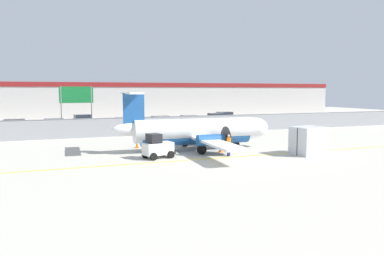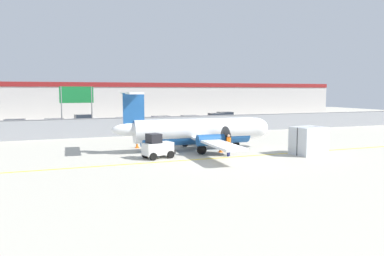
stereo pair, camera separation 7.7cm
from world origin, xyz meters
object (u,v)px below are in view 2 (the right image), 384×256
at_px(ground_crew_worker, 229,144).
at_px(parked_car_3, 125,124).
at_px(cargo_container, 309,141).
at_px(parked_car_4, 162,122).
at_px(baggage_tug, 157,147).
at_px(parked_car_6, 217,118).
at_px(parked_car_0, 16,126).
at_px(parked_car_7, 224,117).
at_px(traffic_cone_near_right, 137,144).
at_px(parked_car_1, 53,125).
at_px(traffic_cone_near_left, 221,148).
at_px(highway_sign, 77,99).
at_px(parked_car_2, 84,120).
at_px(commuter_airplane, 199,131).
at_px(parked_car_5, 190,121).

relative_size(ground_crew_worker, parked_car_3, 0.39).
height_order(cargo_container, parked_car_4, cargo_container).
xyz_separation_m(baggage_tug, parked_car_6, (15.85, 24.09, 0.04)).
xyz_separation_m(parked_car_0, parked_car_7, (29.57, 4.75, 0.00)).
xyz_separation_m(cargo_container, parked_car_7, (6.56, 29.14, -0.21)).
bearing_deg(traffic_cone_near_right, parked_car_1, 113.78).
xyz_separation_m(ground_crew_worker, traffic_cone_near_left, (0.21, 1.89, -0.64)).
bearing_deg(baggage_tug, traffic_cone_near_left, -6.76).
bearing_deg(parked_car_7, parked_car_1, 8.50).
bearing_deg(parked_car_1, parked_car_7, -168.62).
height_order(parked_car_6, parked_car_7, same).
bearing_deg(parked_car_0, parked_car_1, -6.96).
bearing_deg(parked_car_4, traffic_cone_near_left, -95.30).
bearing_deg(highway_sign, cargo_container, -48.86).
bearing_deg(parked_car_6, parked_car_2, 168.20).
distance_m(commuter_airplane, parked_car_2, 26.40).
bearing_deg(commuter_airplane, highway_sign, 125.87).
bearing_deg(parked_car_0, cargo_container, -43.48).
xyz_separation_m(ground_crew_worker, parked_car_3, (-4.09, 20.96, -0.06)).
relative_size(ground_crew_worker, parked_car_2, 0.39).
xyz_separation_m(commuter_airplane, baggage_tug, (-4.36, -2.56, -0.75)).
height_order(parked_car_3, parked_car_7, same).
bearing_deg(ground_crew_worker, parked_car_2, -24.24).
xyz_separation_m(traffic_cone_near_left, parked_car_7, (12.63, 25.71, 0.58)).
distance_m(parked_car_1, parked_car_4, 13.54).
xyz_separation_m(baggage_tug, parked_car_5, (10.17, 20.68, 0.04)).
distance_m(ground_crew_worker, parked_car_6, 27.23).
height_order(commuter_airplane, parked_car_3, commuter_airplane).
xyz_separation_m(cargo_container, parked_car_0, (-23.01, 24.39, -0.21)).
xyz_separation_m(cargo_container, parked_car_4, (-5.33, 23.62, -0.21)).
relative_size(cargo_container, parked_car_7, 0.61).
bearing_deg(baggage_tug, parked_car_0, 102.28).
distance_m(parked_car_3, parked_car_5, 8.91).
height_order(traffic_cone_near_left, parked_car_5, parked_car_5).
distance_m(traffic_cone_near_left, parked_car_3, 19.56).
bearing_deg(parked_car_2, parked_car_6, -18.80).
bearing_deg(traffic_cone_near_right, parked_car_3, 83.47).
relative_size(baggage_tug, parked_car_6, 0.60).
bearing_deg(parked_car_2, parked_car_4, -43.48).
xyz_separation_m(ground_crew_worker, parked_car_7, (12.84, 27.61, -0.06)).
bearing_deg(traffic_cone_near_left, parked_car_3, 102.71).
relative_size(traffic_cone_near_left, parked_car_7, 0.15).
distance_m(traffic_cone_near_left, parked_car_6, 25.42).
bearing_deg(parked_car_6, parked_car_0, -175.64).
xyz_separation_m(commuter_airplane, traffic_cone_near_right, (-4.70, 2.94, -1.29)).
relative_size(baggage_tug, parked_car_3, 0.58).
relative_size(cargo_container, parked_car_3, 0.61).
height_order(cargo_container, parked_car_5, cargo_container).
height_order(cargo_container, parked_car_7, cargo_container).
bearing_deg(parked_car_6, parked_car_5, -149.48).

